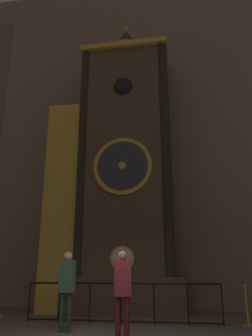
{
  "coord_description": "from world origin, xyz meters",
  "views": [
    {
      "loc": [
        1.44,
        -5.86,
        1.36
      ],
      "look_at": [
        -0.39,
        5.26,
        4.85
      ],
      "focal_mm": 35.0,
      "sensor_mm": 36.0,
      "label": 1
    }
  ],
  "objects_px": {
    "visitor_far": "(122,285)",
    "stanchion_post": "(248,312)",
    "clock_tower": "(115,172)",
    "visitor_near": "(67,283)"
  },
  "relations": [
    {
      "from": "clock_tower",
      "to": "stanchion_post",
      "type": "relative_size",
      "value": 11.25
    },
    {
      "from": "visitor_far",
      "to": "stanchion_post",
      "type": "bearing_deg",
      "value": 23.0
    },
    {
      "from": "visitor_near",
      "to": "stanchion_post",
      "type": "relative_size",
      "value": 1.8
    },
    {
      "from": "visitor_far",
      "to": "stanchion_post",
      "type": "xyz_separation_m",
      "value": [
        2.82,
        2.31,
        -0.72
      ]
    },
    {
      "from": "clock_tower",
      "to": "stanchion_post",
      "type": "distance_m",
      "value": 6.06
    },
    {
      "from": "stanchion_post",
      "to": "visitor_near",
      "type": "bearing_deg",
      "value": -159.39
    },
    {
      "from": "stanchion_post",
      "to": "visitor_far",
      "type": "bearing_deg",
      "value": -140.7
    },
    {
      "from": "visitor_far",
      "to": "stanchion_post",
      "type": "distance_m",
      "value": 3.72
    },
    {
      "from": "visitor_near",
      "to": "visitor_far",
      "type": "xyz_separation_m",
      "value": [
        1.45,
        -0.7,
        -0.02
      ]
    },
    {
      "from": "clock_tower",
      "to": "visitor_near",
      "type": "distance_m",
      "value": 4.94
    }
  ]
}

